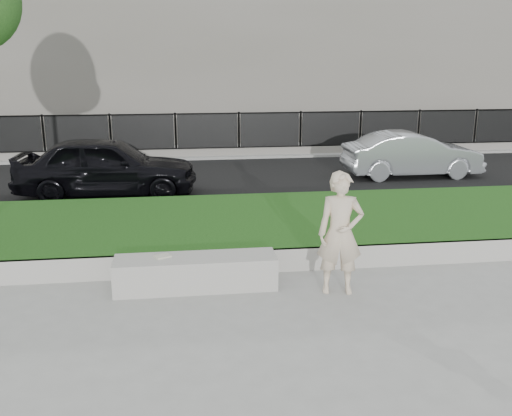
{
  "coord_description": "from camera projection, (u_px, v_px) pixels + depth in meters",
  "views": [
    {
      "loc": [
        -0.42,
        -7.88,
        3.57
      ],
      "look_at": [
        0.78,
        1.2,
        1.09
      ],
      "focal_mm": 40.0,
      "sensor_mm": 36.0,
      "label": 1
    }
  ],
  "objects": [
    {
      "name": "far_pavement",
      "position": [
        193.0,
        152.0,
        20.95
      ],
      "size": [
        34.0,
        3.0,
        0.12
      ],
      "primitive_type": "cube",
      "color": "gray",
      "rests_on": "ground"
    },
    {
      "name": "iron_fence",
      "position": [
        193.0,
        143.0,
        19.86
      ],
      "size": [
        32.0,
        0.3,
        1.5
      ],
      "color": "slate",
      "rests_on": "far_pavement"
    },
    {
      "name": "grass_kerb",
      "position": [
        211.0,
        263.0,
        9.47
      ],
      "size": [
        34.0,
        0.08,
        0.4
      ],
      "primitive_type": "cube",
      "color": "#ABA79F",
      "rests_on": "ground"
    },
    {
      "name": "ground",
      "position": [
        215.0,
        301.0,
        8.53
      ],
      "size": [
        90.0,
        90.0,
        0.0
      ],
      "primitive_type": "plane",
      "color": "gray",
      "rests_on": "ground"
    },
    {
      "name": "car_silver",
      "position": [
        412.0,
        154.0,
        16.8
      ],
      "size": [
        4.01,
        1.43,
        1.32
      ],
      "primitive_type": "imported",
      "rotation": [
        0.0,
        0.0,
        1.58
      ],
      "color": "#9DA1A6",
      "rests_on": "street"
    },
    {
      "name": "car_dark",
      "position": [
        107.0,
        166.0,
        14.45
      ],
      "size": [
        4.6,
        2.04,
        1.54
      ],
      "primitive_type": "imported",
      "rotation": [
        0.0,
        0.0,
        1.52
      ],
      "color": "black",
      "rests_on": "street"
    },
    {
      "name": "grass_bank",
      "position": [
        205.0,
        229.0,
        11.34
      ],
      "size": [
        34.0,
        4.0,
        0.4
      ],
      "primitive_type": "cube",
      "color": "#13370D",
      "rests_on": "ground"
    },
    {
      "name": "building_facade",
      "position": [
        186.0,
        22.0,
        26.35
      ],
      "size": [
        34.0,
        10.0,
        10.0
      ],
      "primitive_type": "cube",
      "color": "slate",
      "rests_on": "ground"
    },
    {
      "name": "book",
      "position": [
        163.0,
        256.0,
        8.85
      ],
      "size": [
        0.29,
        0.26,
        0.03
      ],
      "primitive_type": "cube",
      "rotation": [
        0.0,
        0.0,
        0.45
      ],
      "color": "beige",
      "rests_on": "stone_bench"
    },
    {
      "name": "street",
      "position": [
        197.0,
        179.0,
        16.65
      ],
      "size": [
        34.0,
        7.0,
        0.04
      ],
      "primitive_type": "cube",
      "color": "black",
      "rests_on": "ground"
    },
    {
      "name": "stone_bench",
      "position": [
        196.0,
        273.0,
        8.92
      ],
      "size": [
        2.52,
        0.63,
        0.52
      ],
      "primitive_type": "cube",
      "color": "#ABA79F",
      "rests_on": "ground"
    },
    {
      "name": "man",
      "position": [
        340.0,
        233.0,
        8.61
      ],
      "size": [
        0.76,
        0.56,
        1.89
      ],
      "primitive_type": "imported",
      "rotation": [
        0.0,
        0.0,
        -0.17
      ],
      "color": "beige",
      "rests_on": "ground"
    }
  ]
}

